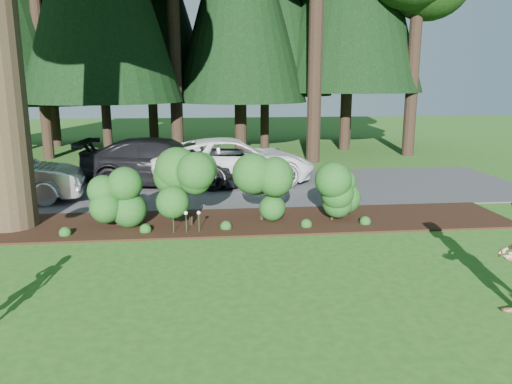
{
  "coord_description": "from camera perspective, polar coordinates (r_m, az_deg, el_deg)",
  "views": [
    {
      "loc": [
        0.14,
        -9.01,
        3.57
      ],
      "look_at": [
        1.21,
        1.02,
        1.3
      ],
      "focal_mm": 35.0,
      "sensor_mm": 36.0,
      "label": 1
    }
  ],
  "objects": [
    {
      "name": "lily_cluster",
      "position": [
        11.83,
        -8.02,
        -2.51
      ],
      "size": [
        0.69,
        0.09,
        0.57
      ],
      "color": "#174816",
      "rests_on": "ground"
    },
    {
      "name": "mulch_bed",
      "position": [
        12.76,
        -6.49,
        -3.52
      ],
      "size": [
        16.0,
        2.5,
        0.05
      ],
      "primitive_type": "cube",
      "color": "black",
      "rests_on": "ground"
    },
    {
      "name": "car_white_suv",
      "position": [
        17.41,
        -2.67,
        3.58
      ],
      "size": [
        5.89,
        3.1,
        1.58
      ],
      "primitive_type": "imported",
      "rotation": [
        0.0,
        0.0,
        1.66
      ],
      "color": "white",
      "rests_on": "driveway"
    },
    {
      "name": "car_dark_suv",
      "position": [
        17.32,
        -10.57,
        3.39
      ],
      "size": [
        5.76,
        2.82,
        1.61
      ],
      "primitive_type": "imported",
      "rotation": [
        0.0,
        0.0,
        1.47
      ],
      "color": "black",
      "rests_on": "driveway"
    },
    {
      "name": "shrub_row",
      "position": [
        12.48,
        -3.04,
        -0.12
      ],
      "size": [
        6.53,
        1.6,
        1.61
      ],
      "color": "#174816",
      "rests_on": "ground"
    },
    {
      "name": "driveway",
      "position": [
        16.89,
        -6.42,
        0.45
      ],
      "size": [
        22.0,
        6.0,
        0.03
      ],
      "primitive_type": "cube",
      "color": "#38383A",
      "rests_on": "ground"
    },
    {
      "name": "ground",
      "position": [
        9.69,
        -6.57,
        -9.01
      ],
      "size": [
        80.0,
        80.0,
        0.0
      ],
      "primitive_type": "plane",
      "color": "#265317",
      "rests_on": "ground"
    }
  ]
}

